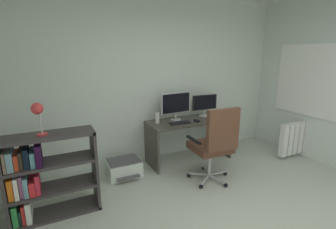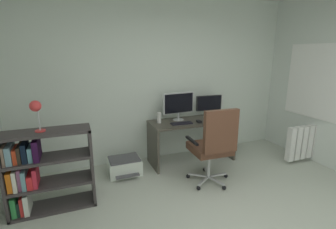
# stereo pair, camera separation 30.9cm
# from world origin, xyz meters

# --- Properties ---
(wall_back) EXTENTS (4.78, 0.10, 2.77)m
(wall_back) POSITION_xyz_m (0.00, 2.49, 1.39)
(wall_back) COLOR silver
(wall_back) RESTS_ON ground
(window_pane) EXTENTS (0.01, 1.20, 1.14)m
(window_pane) POSITION_xyz_m (2.38, 1.33, 1.36)
(window_pane) COLOR white
(window_frame) EXTENTS (0.02, 1.28, 1.22)m
(window_frame) POSITION_xyz_m (2.38, 1.33, 1.36)
(window_frame) COLOR white
(desk) EXTENTS (1.43, 0.58, 0.73)m
(desk) POSITION_xyz_m (0.42, 2.05, 0.53)
(desk) COLOR #443F36
(desk) RESTS_ON ground
(monitor_main) EXTENTS (0.56, 0.18, 0.46)m
(monitor_main) POSITION_xyz_m (0.21, 2.16, 1.00)
(monitor_main) COLOR #B2B5B7
(monitor_main) RESTS_ON desk
(monitor_secondary) EXTENTS (0.47, 0.18, 0.38)m
(monitor_secondary) POSITION_xyz_m (0.79, 2.16, 0.96)
(monitor_secondary) COLOR #B2B5B7
(monitor_secondary) RESTS_ON desk
(keyboard) EXTENTS (0.35, 0.14, 0.02)m
(keyboard) POSITION_xyz_m (0.16, 1.93, 0.74)
(keyboard) COLOR black
(keyboard) RESTS_ON desk
(computer_mouse) EXTENTS (0.07, 0.10, 0.03)m
(computer_mouse) POSITION_xyz_m (0.46, 1.90, 0.74)
(computer_mouse) COLOR black
(computer_mouse) RESTS_ON desk
(desktop_speaker) EXTENTS (0.07, 0.07, 0.17)m
(desktop_speaker) POSITION_xyz_m (-0.15, 2.11, 0.81)
(desktop_speaker) COLOR silver
(desktop_speaker) RESTS_ON desk
(office_chair) EXTENTS (0.63, 0.63, 1.13)m
(office_chair) POSITION_xyz_m (0.32, 1.21, 0.62)
(office_chair) COLOR #B7BABC
(office_chair) RESTS_ON ground
(bookshelf) EXTENTS (0.95, 0.34, 0.98)m
(bookshelf) POSITION_xyz_m (-1.85, 1.45, 0.50)
(bookshelf) COLOR #363131
(bookshelf) RESTS_ON ground
(desk_lamp) EXTENTS (0.13, 0.12, 0.35)m
(desk_lamp) POSITION_xyz_m (-1.80, 1.45, 1.24)
(desk_lamp) COLOR red
(desk_lamp) RESTS_ON bookshelf
(printer) EXTENTS (0.49, 0.46, 0.26)m
(printer) POSITION_xyz_m (-0.77, 1.99, 0.13)
(printer) COLOR silver
(printer) RESTS_ON ground
(radiator) EXTENTS (0.90, 0.10, 0.58)m
(radiator) POSITION_xyz_m (2.29, 1.33, 0.35)
(radiator) COLOR white
(radiator) RESTS_ON ground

